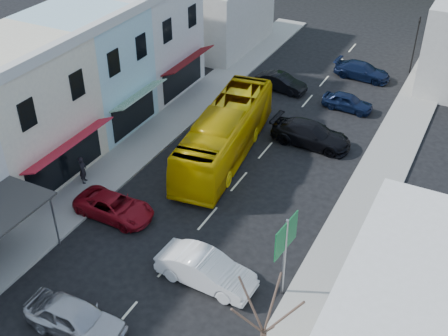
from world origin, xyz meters
The scene contains 17 objects.
ground centered at (0.00, 0.00, 0.00)m, with size 120.00×120.00×0.00m, color black.
sidewalk_left centered at (-7.50, 10.00, 0.07)m, with size 3.00×52.00×0.15m, color gray.
sidewalk_right centered at (7.50, 10.00, 0.07)m, with size 3.00×52.00×0.15m, color gray.
shopfront_row centered at (-12.49, 5.00, 4.00)m, with size 8.25×30.00×8.00m.
distant_block_left centered at (-12.00, 27.00, 3.00)m, with size 8.00×10.00×6.00m, color #B7B2A8.
bus centered at (-2.10, 10.25, 1.55)m, with size 2.50×11.60×3.10m, color #DFB307.
car_silver centered at (-1.40, -5.48, 0.70)m, with size 1.80×4.40×1.40m, color #B7B8BD.
car_white centered at (2.26, -0.30, 0.70)m, with size 1.80×4.40×1.40m, color white.
car_red centered at (-4.72, 1.85, 0.70)m, with size 1.90×4.60×1.40m, color maroon.
car_black_near centered at (2.36, 14.11, 0.70)m, with size 1.84×4.50×1.40m, color black.
car_navy_mid centered at (3.10, 20.05, 0.70)m, with size 1.80×4.40×1.40m, color black.
car_black_far centered at (-2.56, 20.81, 0.70)m, with size 1.80×4.40×1.40m, color black.
car_navy_far centered at (2.54, 25.94, 0.70)m, with size 1.84×4.50×1.40m, color black.
pedestrian_left centered at (-8.21, 3.52, 1.00)m, with size 0.60×0.40×1.70m, color black.
direction_sign centered at (5.80, 0.71, 2.23)m, with size 0.44×2.02×4.46m, color #0C5527, non-canonical shape.
street_tree centered at (6.95, -4.29, 3.16)m, with size 2.04×2.04×6.33m, color #3A2A23, non-canonical shape.
traffic_signal centered at (5.88, 28.89, 2.43)m, with size 0.70×1.06×4.85m, color black, non-canonical shape.
Camera 1 is at (11.94, -17.22, 19.86)m, focal length 45.00 mm.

